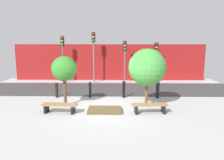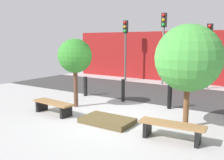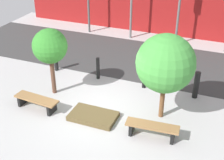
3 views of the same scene
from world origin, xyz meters
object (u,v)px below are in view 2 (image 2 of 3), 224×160
object	(u,v)px
traffic_light_mid_west	(163,36)
traffic_light_mid_east	(209,44)
bench_left	(53,105)
traffic_light_west	(125,39)
bollard_far_left	(85,86)
bench_right	(172,128)
bollard_left	(123,90)
tree_behind_right_bench	(188,58)
planter_bed	(107,121)
tree_behind_left_bench	(75,56)
bollard_center	(170,95)

from	to	relation	value
traffic_light_mid_west	traffic_light_mid_east	bearing A→B (deg)	-0.03
bench_left	traffic_light_west	world-z (taller)	traffic_light_west
bollard_far_left	traffic_light_west	world-z (taller)	traffic_light_west
bench_left	bench_right	world-z (taller)	bench_right
bollard_left	traffic_light_mid_east	bearing A→B (deg)	65.27
tree_behind_right_bench	traffic_light_mid_east	world-z (taller)	traffic_light_mid_east
bollard_far_left	traffic_light_mid_east	distance (m)	6.72
tree_behind_right_bench	bollard_left	bearing A→B (deg)	151.74
bollard_far_left	bollard_left	size ratio (longest dim) A/B	0.94
tree_behind_right_bench	traffic_light_mid_east	size ratio (longest dim) A/B	0.88
planter_bed	traffic_light_west	bearing A→B (deg)	116.40
tree_behind_left_bench	bollard_left	bearing A→B (deg)	56.47
bench_right	planter_bed	world-z (taller)	bench_right
traffic_light_west	traffic_light_mid_east	xyz separation A→B (m)	(4.97, -0.00, -0.24)
bench_left	planter_bed	xyz separation A→B (m)	(2.10, 0.20, -0.23)
tree_behind_right_bench	bollard_center	world-z (taller)	tree_behind_right_bench
planter_bed	bollard_left	bearing A→B (deg)	110.72
bench_right	traffic_light_west	distance (m)	9.92
traffic_light_mid_east	bollard_left	bearing A→B (deg)	-114.73
tree_behind_left_bench	traffic_light_mid_west	world-z (taller)	traffic_light_mid_west
bollard_center	traffic_light_mid_east	world-z (taller)	traffic_light_mid_east
bench_left	planter_bed	bearing A→B (deg)	9.86
tree_behind_right_bench	bollard_left	size ratio (longest dim) A/B	3.18
bench_left	bench_right	bearing A→B (deg)	4.42
bench_left	bollard_left	world-z (taller)	bollard_left
traffic_light_west	traffic_light_mid_west	xyz separation A→B (m)	(2.48, 0.00, 0.20)
tree_behind_left_bench	tree_behind_right_bench	distance (m)	4.21
tree_behind_right_bench	traffic_light_west	size ratio (longest dim) A/B	0.80
bench_right	tree_behind_left_bench	size ratio (longest dim) A/B	0.65
bench_left	traffic_light_mid_west	world-z (taller)	traffic_light_mid_west
planter_bed	traffic_light_west	distance (m)	8.74
bench_left	traffic_light_mid_east	bearing A→B (deg)	70.95
bollard_left	bollard_center	distance (m)	2.00
bollard_far_left	traffic_light_mid_east	xyz separation A→B (m)	(4.24, 4.86, 1.89)
bollard_left	traffic_light_mid_west	distance (m)	5.38
bench_left	bollard_left	xyz separation A→B (m)	(1.10, 2.84, 0.16)
planter_bed	bollard_far_left	size ratio (longest dim) A/B	1.80
tree_behind_right_bench	traffic_light_mid_west	bearing A→B (deg)	117.12
traffic_light_mid_east	traffic_light_west	bearing A→B (deg)	179.99
tree_behind_right_bench	bench_right	bearing A→B (deg)	-90.00
traffic_light_west	traffic_light_mid_west	distance (m)	2.49
tree_behind_left_bench	bench_left	bearing A→B (deg)	-90.00
bollard_far_left	traffic_light_mid_east	size ratio (longest dim) A/B	0.26
bench_left	bench_right	size ratio (longest dim) A/B	1.00
traffic_light_west	bollard_left	bearing A→B (deg)	-60.72
tree_behind_left_bench	bollard_center	distance (m)	3.80
bench_right	bollard_left	size ratio (longest dim) A/B	1.80
tree_behind_right_bench	bollard_left	xyz separation A→B (m)	(-3.10, 1.67, -1.54)
bollard_far_left	planter_bed	bearing A→B (deg)	-41.39
tree_behind_left_bench	bollard_left	xyz separation A→B (m)	(1.10, 1.67, -1.45)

